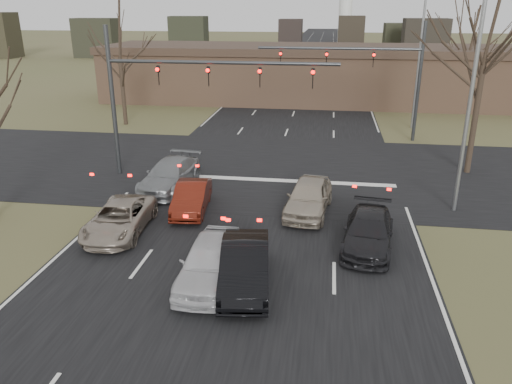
# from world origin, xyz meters

# --- Properties ---
(ground) EXTENTS (360.00, 360.00, 0.00)m
(ground) POSITION_xyz_m (0.00, 0.00, 0.00)
(ground) COLOR #4C502B
(ground) RESTS_ON ground
(road_main) EXTENTS (14.00, 300.00, 0.02)m
(road_main) POSITION_xyz_m (0.00, 60.00, 0.01)
(road_main) COLOR black
(road_main) RESTS_ON ground
(road_cross) EXTENTS (200.00, 14.00, 0.02)m
(road_cross) POSITION_xyz_m (0.00, 15.00, 0.01)
(road_cross) COLOR black
(road_cross) RESTS_ON ground
(building) EXTENTS (42.40, 10.40, 5.30)m
(building) POSITION_xyz_m (2.00, 38.00, 2.67)
(building) COLOR #8B654B
(building) RESTS_ON ground
(mast_arm_near) EXTENTS (12.12, 0.24, 8.00)m
(mast_arm_near) POSITION_xyz_m (-5.23, 13.00, 5.07)
(mast_arm_near) COLOR #383A3D
(mast_arm_near) RESTS_ON ground
(mast_arm_far) EXTENTS (11.12, 0.24, 8.00)m
(mast_arm_far) POSITION_xyz_m (6.18, 23.00, 5.02)
(mast_arm_far) COLOR #383A3D
(mast_arm_far) RESTS_ON ground
(streetlight_right_near) EXTENTS (2.34, 0.25, 10.00)m
(streetlight_right_near) POSITION_xyz_m (8.82, 10.00, 5.59)
(streetlight_right_near) COLOR gray
(streetlight_right_near) RESTS_ON ground
(streetlight_right_far) EXTENTS (2.34, 0.25, 10.00)m
(streetlight_right_far) POSITION_xyz_m (9.32, 27.00, 5.59)
(streetlight_right_far) COLOR gray
(streetlight_right_far) RESTS_ON ground
(tree_right_near) EXTENTS (6.90, 6.90, 11.50)m
(tree_right_near) POSITION_xyz_m (11.00, 16.00, 8.90)
(tree_right_near) COLOR black
(tree_right_near) RESTS_ON ground
(tree_left_far) EXTENTS (5.70, 5.70, 9.50)m
(tree_left_far) POSITION_xyz_m (-13.00, 25.00, 7.34)
(tree_left_far) COLOR black
(tree_left_far) RESTS_ON ground
(tree_right_far) EXTENTS (5.40, 5.40, 9.00)m
(tree_right_far) POSITION_xyz_m (15.00, 35.00, 6.96)
(tree_right_far) COLOR black
(tree_right_far) RESTS_ON ground
(car_silver_suv) EXTENTS (2.39, 4.74, 1.29)m
(car_silver_suv) POSITION_xyz_m (-5.33, 5.49, 0.64)
(car_silver_suv) COLOR gray
(car_silver_suv) RESTS_ON ground
(car_white_sedan) EXTENTS (1.84, 4.53, 1.54)m
(car_white_sedan) POSITION_xyz_m (-0.70, 2.18, 0.77)
(car_white_sedan) COLOR #BEBEC0
(car_white_sedan) RESTS_ON ground
(car_black_hatch) EXTENTS (2.15, 4.69, 1.49)m
(car_black_hatch) POSITION_xyz_m (0.50, 2.12, 0.75)
(car_black_hatch) COLOR black
(car_black_hatch) RESTS_ON ground
(car_charcoal_sedan) EXTENTS (2.41, 4.73, 1.32)m
(car_charcoal_sedan) POSITION_xyz_m (4.78, 5.61, 0.66)
(car_charcoal_sedan) COLOR black
(car_charcoal_sedan) RESTS_ON ground
(car_grey_ahead) EXTENTS (2.50, 5.22, 1.47)m
(car_grey_ahead) POSITION_xyz_m (-4.90, 10.99, 0.73)
(car_grey_ahead) COLOR gray
(car_grey_ahead) RESTS_ON ground
(car_red_ahead) EXTENTS (1.82, 4.13, 1.32)m
(car_red_ahead) POSITION_xyz_m (-3.00, 8.23, 0.66)
(car_red_ahead) COLOR #53160B
(car_red_ahead) RESTS_ON ground
(car_silver_ahead) EXTENTS (2.32, 4.70, 1.54)m
(car_silver_ahead) POSITION_xyz_m (2.32, 8.78, 0.77)
(car_silver_ahead) COLOR #AEA18D
(car_silver_ahead) RESTS_ON ground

